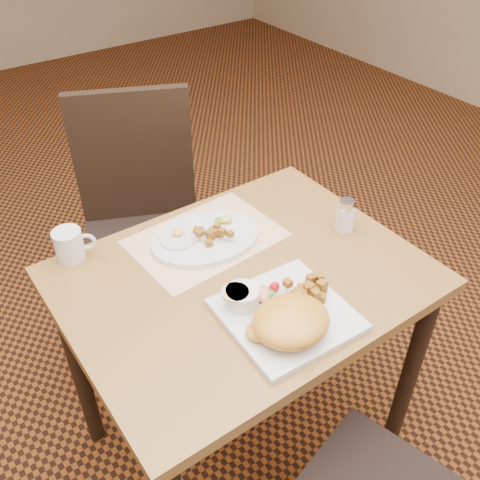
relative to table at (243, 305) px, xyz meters
name	(u,v)px	position (x,y,z in m)	size (l,w,h in m)	color
ground	(242,438)	(0.00, 0.00, -0.64)	(8.00, 8.00, 0.00)	black
table	(243,305)	(0.00, 0.00, 0.00)	(0.90, 0.70, 0.75)	#9C6830
chair_far	(141,216)	(0.02, 0.66, -0.10)	(0.56, 0.56, 0.97)	black
placemat	(206,239)	(0.00, 0.18, 0.11)	(0.40, 0.28, 0.00)	white
plate_square	(286,315)	(-0.01, -0.18, 0.12)	(0.28, 0.28, 0.02)	silver
plate_oval	(205,238)	(-0.01, 0.17, 0.12)	(0.30, 0.23, 0.02)	silver
hollandaise_mound	(290,322)	(-0.04, -0.23, 0.16)	(0.19, 0.16, 0.07)	gold
ramekin	(242,296)	(-0.07, -0.10, 0.15)	(0.09, 0.08, 0.04)	silver
garnish_sq	(267,292)	(-0.01, -0.11, 0.14)	(0.08, 0.07, 0.03)	#387223
fried_egg	(178,238)	(-0.07, 0.20, 0.13)	(0.10, 0.10, 0.02)	white
garnish_ov	(224,219)	(0.07, 0.19, 0.14)	(0.05, 0.05, 0.02)	#387223
salt_shaker	(345,215)	(0.34, -0.01, 0.16)	(0.06, 0.06, 0.10)	white
coffee_mug	(70,245)	(-0.33, 0.32, 0.15)	(0.10, 0.08, 0.09)	silver
home_fries_sq	(311,290)	(0.08, -0.17, 0.14)	(0.11, 0.10, 0.04)	#A1681A
home_fries_ov	(212,233)	(0.01, 0.16, 0.14)	(0.09, 0.10, 0.03)	#A1681A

